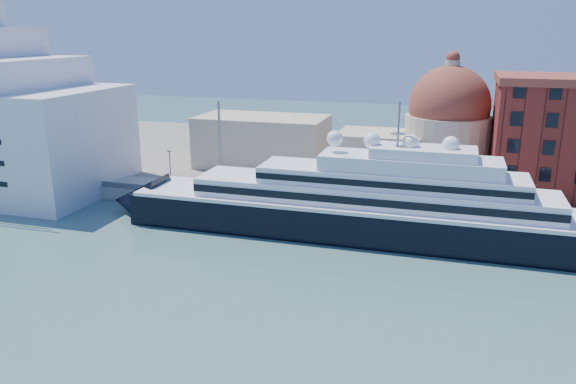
% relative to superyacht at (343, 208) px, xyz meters
% --- Properties ---
extents(ground, '(400.00, 400.00, 0.00)m').
position_rel_superyacht_xyz_m(ground, '(-6.43, -23.00, -4.61)').
color(ground, '#325857').
rests_on(ground, ground).
extents(quay, '(180.00, 10.00, 2.50)m').
position_rel_superyacht_xyz_m(quay, '(-6.43, 11.00, -3.36)').
color(quay, gray).
rests_on(quay, ground).
extents(land, '(260.00, 72.00, 2.00)m').
position_rel_superyacht_xyz_m(land, '(-6.43, 52.00, -3.61)').
color(land, slate).
rests_on(land, ground).
extents(quay_fence, '(180.00, 0.10, 1.20)m').
position_rel_superyacht_xyz_m(quay_fence, '(-6.43, 6.50, -1.51)').
color(quay_fence, slate).
rests_on(quay_fence, quay).
extents(superyacht, '(89.37, 12.39, 26.71)m').
position_rel_superyacht_xyz_m(superyacht, '(0.00, 0.00, 0.00)').
color(superyacht, black).
rests_on(superyacht, ground).
extents(service_barge, '(11.72, 5.76, 2.52)m').
position_rel_superyacht_xyz_m(service_barge, '(-59.71, -2.48, -3.88)').
color(service_barge, white).
rests_on(service_barge, ground).
extents(church, '(66.00, 18.00, 25.50)m').
position_rel_superyacht_xyz_m(church, '(-0.05, 34.72, 6.30)').
color(church, beige).
rests_on(church, land).
extents(lamp_posts, '(120.80, 2.40, 18.00)m').
position_rel_superyacht_xyz_m(lamp_posts, '(-19.10, 9.27, 5.23)').
color(lamp_posts, slate).
rests_on(lamp_posts, quay).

